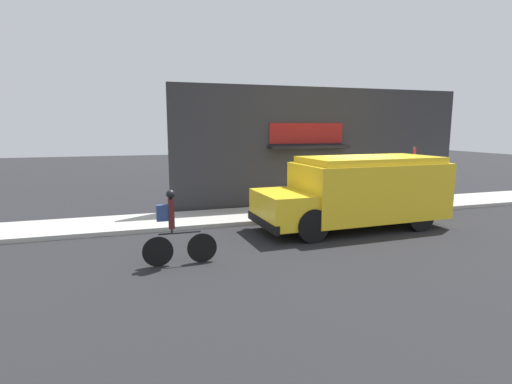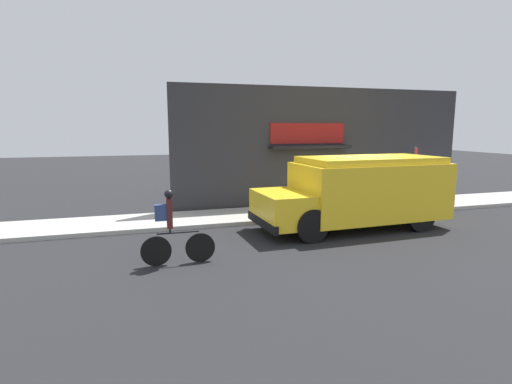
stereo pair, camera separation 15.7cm
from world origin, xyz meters
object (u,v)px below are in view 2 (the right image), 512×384
at_px(school_bus, 359,191).
at_px(stop_sign_post, 415,167).
at_px(trash_bin, 341,192).
at_px(cyclist, 173,229).

height_order(school_bus, stop_sign_post, stop_sign_post).
bearing_deg(trash_bin, stop_sign_post, -33.00).
distance_m(cyclist, trash_bin, 8.38).
distance_m(stop_sign_post, trash_bin, 2.84).
bearing_deg(school_bus, cyclist, -165.35).
bearing_deg(cyclist, trash_bin, 35.77).
bearing_deg(stop_sign_post, school_bus, -153.78).
xyz_separation_m(school_bus, trash_bin, (1.07, 3.06, -0.55)).
bearing_deg(trash_bin, cyclist, -144.97).
relative_size(school_bus, stop_sign_post, 2.64).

